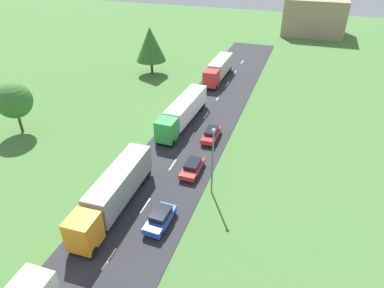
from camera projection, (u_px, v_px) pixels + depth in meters
name	position (u px, v px, depth m)	size (l,w,h in m)	color
road	(115.00, 251.00, 30.31)	(10.00, 140.00, 0.06)	#2B2B30
lane_marking_centre	(91.00, 286.00, 27.27)	(0.16, 120.44, 0.01)	white
truck_second	(114.00, 191.00, 33.96)	(2.86, 13.38, 3.74)	orange
truck_third	(183.00, 111.00, 49.52)	(2.88, 14.11, 3.45)	green
truck_fourth	(219.00, 69.00, 64.89)	(2.59, 12.20, 3.55)	red
car_third	(160.00, 218.00, 32.61)	(1.93, 4.15, 1.56)	blue
car_fourth	(192.00, 167.00, 39.85)	(1.86, 4.37, 1.40)	red
car_fifth	(211.00, 134.00, 46.35)	(1.85, 4.63, 1.45)	red
lamppost_second	(213.00, 158.00, 34.98)	(0.36, 0.36, 7.85)	slate
tree_oak	(150.00, 44.00, 65.44)	(5.76, 5.76, 9.08)	#513823
tree_birch	(14.00, 100.00, 46.04)	(4.87, 4.87, 7.27)	#513823
distant_building	(315.00, 16.00, 93.40)	(15.90, 13.00, 9.40)	#9E846B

